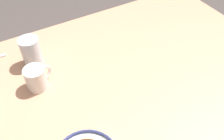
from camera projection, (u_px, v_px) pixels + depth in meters
name	position (u px, v px, depth m)	size (l,w,h in m)	color
dining_table	(117.00, 98.00, 1.06)	(1.48, 0.98, 0.73)	tan
coffee_mug	(37.00, 78.00, 0.94)	(0.11, 0.08, 0.09)	white
drinking_glass	(32.00, 53.00, 1.03)	(0.08, 0.08, 0.13)	silver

